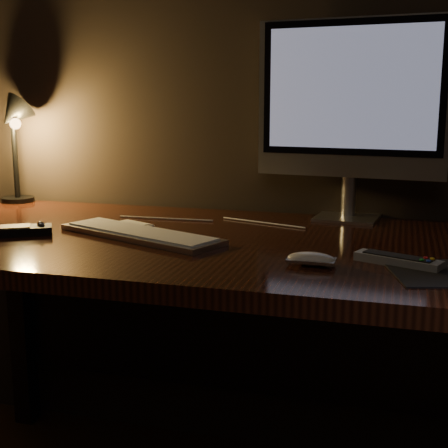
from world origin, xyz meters
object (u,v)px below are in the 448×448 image
(mouse, at_px, (311,261))
(desk_lamp, at_px, (14,129))
(tv_remote, at_px, (398,260))
(desk, at_px, (217,282))
(media_remote, at_px, (16,230))
(keyboard, at_px, (140,233))
(monitor, at_px, (351,103))

(mouse, bearing_deg, desk_lamp, 154.58)
(mouse, xyz_separation_m, tv_remote, (0.16, 0.05, 0.00))
(desk, xyz_separation_m, media_remote, (-0.45, -0.17, 0.14))
(desk, bearing_deg, tv_remote, -24.55)
(desk, xyz_separation_m, mouse, (0.27, -0.25, 0.14))
(mouse, bearing_deg, keyboard, 162.01)
(keyboard, height_order, tv_remote, tv_remote)
(media_remote, bearing_deg, desk_lamp, 91.64)
(desk, distance_m, mouse, 0.39)
(monitor, height_order, mouse, monitor)
(media_remote, bearing_deg, tv_remote, -33.71)
(desk, xyz_separation_m, desk_lamp, (-0.72, 0.23, 0.36))
(keyboard, bearing_deg, desk, 54.72)
(desk, height_order, media_remote, media_remote)
(media_remote, distance_m, desk_lamp, 0.53)
(monitor, height_order, keyboard, monitor)
(keyboard, distance_m, mouse, 0.45)
(desk_lamp, bearing_deg, monitor, 4.83)
(desk_lamp, bearing_deg, keyboard, -27.38)
(monitor, distance_m, mouse, 0.58)
(mouse, bearing_deg, tv_remote, 17.02)
(keyboard, relative_size, tv_remote, 2.51)
(keyboard, height_order, mouse, mouse)
(keyboard, height_order, desk_lamp, desk_lamp)
(media_remote, height_order, desk_lamp, desk_lamp)
(tv_remote, bearing_deg, mouse, -141.23)
(monitor, bearing_deg, tv_remote, -66.39)
(desk, bearing_deg, mouse, -42.54)
(tv_remote, bearing_deg, keyboard, -166.82)
(keyboard, xyz_separation_m, desk_lamp, (-0.56, 0.34, 0.22))
(mouse, xyz_separation_m, media_remote, (-0.72, 0.08, 0.00))
(tv_remote, relative_size, desk_lamp, 0.51)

